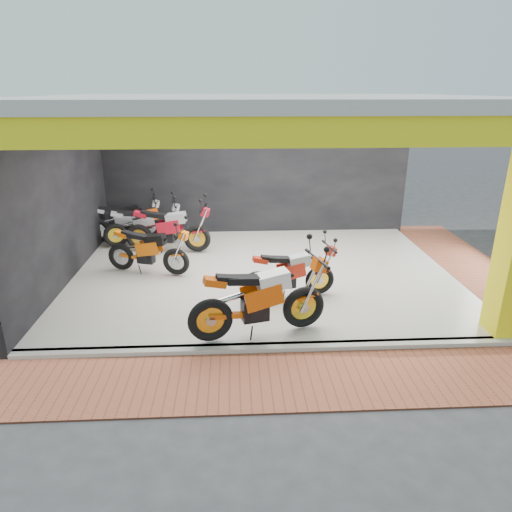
# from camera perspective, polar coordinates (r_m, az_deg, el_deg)

# --- Properties ---
(ground) EXTENTS (80.00, 80.00, 0.00)m
(ground) POSITION_cam_1_polar(r_m,az_deg,el_deg) (8.12, 1.75, -7.95)
(ground) COLOR #2D2D30
(ground) RESTS_ON ground
(showroom_floor) EXTENTS (8.00, 6.00, 0.10)m
(showroom_floor) POSITION_cam_1_polar(r_m,az_deg,el_deg) (9.90, 0.83, -2.24)
(showroom_floor) COLOR silver
(showroom_floor) RESTS_ON ground
(showroom_ceiling) EXTENTS (8.40, 6.40, 0.20)m
(showroom_ceiling) POSITION_cam_1_polar(r_m,az_deg,el_deg) (9.16, 0.94, 18.77)
(showroom_ceiling) COLOR beige
(showroom_ceiling) RESTS_ON corner_column
(back_wall) EXTENTS (8.20, 0.20, 3.50)m
(back_wall) POSITION_cam_1_polar(r_m,az_deg,el_deg) (12.42, -0.07, 10.57)
(back_wall) COLOR black
(back_wall) RESTS_ON ground
(left_wall) EXTENTS (0.20, 6.20, 3.50)m
(left_wall) POSITION_cam_1_polar(r_m,az_deg,el_deg) (9.99, -23.45, 6.53)
(left_wall) COLOR black
(left_wall) RESTS_ON ground
(header_beam_front) EXTENTS (8.40, 0.30, 0.40)m
(header_beam_front) POSITION_cam_1_polar(r_m,az_deg,el_deg) (6.18, 2.85, 15.29)
(header_beam_front) COLOR yellow
(header_beam_front) RESTS_ON corner_column
(header_beam_right) EXTENTS (0.30, 6.40, 0.40)m
(header_beam_right) POSITION_cam_1_polar(r_m,az_deg,el_deg) (10.24, 24.78, 15.49)
(header_beam_right) COLOR yellow
(header_beam_right) RESTS_ON corner_column
(floor_kerb) EXTENTS (8.00, 0.20, 0.10)m
(floor_kerb) POSITION_cam_1_polar(r_m,az_deg,el_deg) (7.21, 2.41, -11.41)
(floor_kerb) COLOR silver
(floor_kerb) RESTS_ON ground
(paver_front) EXTENTS (9.00, 1.40, 0.03)m
(paver_front) POSITION_cam_1_polar(r_m,az_deg,el_deg) (6.58, 3.04, -15.22)
(paver_front) COLOR brown
(paver_front) RESTS_ON ground
(paver_right) EXTENTS (1.40, 7.00, 0.03)m
(paver_right) POSITION_cam_1_polar(r_m,az_deg,el_deg) (11.28, 25.97, -1.70)
(paver_right) COLOR brown
(paver_right) RESTS_ON ground
(moto_hero) EXTENTS (2.52, 1.42, 1.45)m
(moto_hero) POSITION_cam_1_polar(r_m,az_deg,el_deg) (7.36, 6.05, -3.98)
(moto_hero) COLOR #E35109
(moto_hero) RESTS_ON showroom_floor
(moto_row_a) EXTENTS (1.99, 1.01, 1.16)m
(moto_row_a) POSITION_cam_1_polar(r_m,az_deg,el_deg) (8.66, 8.05, -1.31)
(moto_row_a) COLOR red
(moto_row_a) RESTS_ON showroom_floor
(moto_row_b) EXTENTS (2.09, 1.24, 1.20)m
(moto_row_b) POSITION_cam_1_polar(r_m,az_deg,el_deg) (9.62, -10.05, 0.89)
(moto_row_b) COLOR orange
(moto_row_b) RESTS_ON showroom_floor
(moto_row_c) EXTENTS (2.12, 1.15, 1.23)m
(moto_row_c) POSITION_cam_1_polar(r_m,az_deg,el_deg) (11.73, -10.90, 4.44)
(moto_row_c) COLOR #A1A4A9
(moto_row_c) RESTS_ON showroom_floor
(moto_row_d) EXTENTS (2.12, 1.23, 1.22)m
(moto_row_d) POSITION_cam_1_polar(r_m,az_deg,el_deg) (12.26, -13.28, 4.92)
(moto_row_d) COLOR #A9ABB1
(moto_row_d) RESTS_ON showroom_floor
(moto_row_e) EXTENTS (2.26, 1.06, 1.33)m
(moto_row_e) POSITION_cam_1_polar(r_m,az_deg,el_deg) (10.93, -7.43, 3.76)
(moto_row_e) COLOR red
(moto_row_e) RESTS_ON showroom_floor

